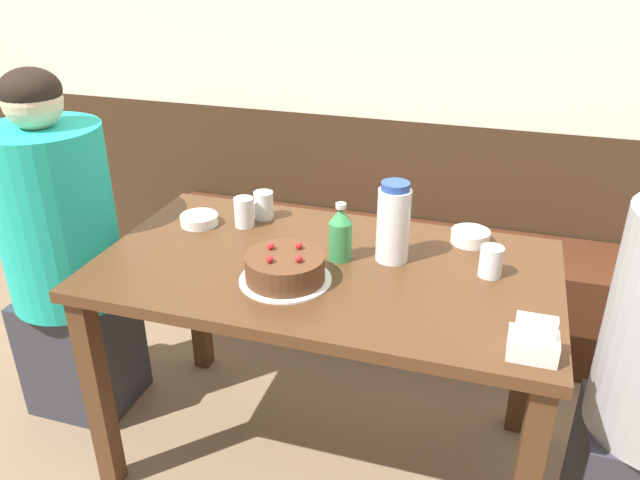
# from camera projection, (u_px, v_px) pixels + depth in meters

# --- Properties ---
(ground_plane) EXTENTS (12.00, 12.00, 0.00)m
(ground_plane) POSITION_uv_depth(u_px,v_px,m) (324.00, 451.00, 2.13)
(ground_plane) COLOR #846B51
(back_wall) EXTENTS (4.80, 0.04, 2.50)m
(back_wall) POSITION_uv_depth(u_px,v_px,m) (402.00, 28.00, 2.47)
(back_wall) COLOR #3D2819
(back_wall) RESTS_ON ground_plane
(bench_seat) EXTENTS (1.98, 0.38, 0.45)m
(bench_seat) POSITION_uv_depth(u_px,v_px,m) (379.00, 279.00, 2.74)
(bench_seat) COLOR #472314
(bench_seat) RESTS_ON ground_plane
(dining_table) EXTENTS (1.32, 0.74, 0.73)m
(dining_table) POSITION_uv_depth(u_px,v_px,m) (325.00, 294.00, 1.85)
(dining_table) COLOR #4C2D19
(dining_table) RESTS_ON ground_plane
(birthday_cake) EXTENTS (0.26, 0.26, 0.10)m
(birthday_cake) POSITION_uv_depth(u_px,v_px,m) (285.00, 268.00, 1.70)
(birthday_cake) COLOR white
(birthday_cake) RESTS_ON dining_table
(water_pitcher) EXTENTS (0.10, 0.10, 0.24)m
(water_pitcher) POSITION_uv_depth(u_px,v_px,m) (393.00, 223.00, 1.78)
(water_pitcher) COLOR white
(water_pitcher) RESTS_ON dining_table
(soju_bottle) EXTENTS (0.07, 0.07, 0.18)m
(soju_bottle) POSITION_uv_depth(u_px,v_px,m) (340.00, 233.00, 1.80)
(soju_bottle) COLOR #388E4C
(soju_bottle) RESTS_ON dining_table
(napkin_holder) EXTENTS (0.11, 0.08, 0.11)m
(napkin_holder) POSITION_uv_depth(u_px,v_px,m) (533.00, 342.00, 1.40)
(napkin_holder) COLOR white
(napkin_holder) RESTS_ON dining_table
(bowl_soup_white) EXTENTS (0.12, 0.12, 0.04)m
(bowl_soup_white) POSITION_uv_depth(u_px,v_px,m) (470.00, 237.00, 1.92)
(bowl_soup_white) COLOR white
(bowl_soup_white) RESTS_ON dining_table
(bowl_rice_small) EXTENTS (0.12, 0.12, 0.03)m
(bowl_rice_small) POSITION_uv_depth(u_px,v_px,m) (199.00, 220.00, 2.05)
(bowl_rice_small) COLOR white
(bowl_rice_small) RESTS_ON dining_table
(glass_water_tall) EXTENTS (0.07, 0.07, 0.09)m
(glass_water_tall) POSITION_uv_depth(u_px,v_px,m) (264.00, 205.00, 2.08)
(glass_water_tall) COLOR silver
(glass_water_tall) RESTS_ON dining_table
(glass_tumbler_short) EXTENTS (0.06, 0.06, 0.10)m
(glass_tumbler_short) POSITION_uv_depth(u_px,v_px,m) (244.00, 212.00, 2.02)
(glass_tumbler_short) COLOR silver
(glass_tumbler_short) RESTS_ON dining_table
(glass_shot_small) EXTENTS (0.06, 0.06, 0.09)m
(glass_shot_small) POSITION_uv_depth(u_px,v_px,m) (491.00, 261.00, 1.73)
(glass_shot_small) COLOR silver
(glass_shot_small) RESTS_ON dining_table
(person_teal_shirt) EXTENTS (0.38, 0.38, 1.23)m
(person_teal_shirt) POSITION_uv_depth(u_px,v_px,m) (64.00, 255.00, 2.10)
(person_teal_shirt) COLOR #33333D
(person_teal_shirt) RESTS_ON ground_plane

